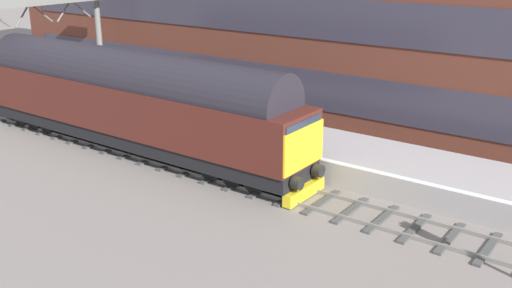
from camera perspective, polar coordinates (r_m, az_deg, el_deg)
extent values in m
plane|color=slate|center=(24.34, -2.29, -3.30)|extent=(140.00, 140.00, 0.00)
cube|color=gray|center=(23.80, -3.36, -3.66)|extent=(0.07, 60.00, 0.15)
cube|color=gray|center=(24.84, -1.27, -2.64)|extent=(0.07, 60.00, 0.15)
cube|color=#444544|center=(20.26, 21.40, -9.36)|extent=(2.50, 0.26, 0.09)
cube|color=#444544|center=(20.52, 18.15, -8.60)|extent=(2.50, 0.26, 0.09)
cube|color=#444544|center=(20.84, 15.01, -7.83)|extent=(2.50, 0.26, 0.09)
cube|color=#444544|center=(21.23, 11.99, -7.07)|extent=(2.50, 0.26, 0.09)
cube|color=#444544|center=(21.68, 9.09, -6.32)|extent=(2.50, 0.26, 0.09)
cube|color=#444544|center=(22.18, 6.32, -5.58)|extent=(2.50, 0.26, 0.09)
cube|color=#444544|center=(22.73, 3.69, -4.87)|extent=(2.50, 0.26, 0.09)
cube|color=#444544|center=(23.34, 1.20, -4.18)|extent=(2.50, 0.26, 0.09)
cube|color=#444544|center=(23.99, -1.16, -3.52)|extent=(2.50, 0.26, 0.09)
cube|color=#444544|center=(24.67, -3.39, -2.90)|extent=(2.50, 0.26, 0.09)
cube|color=#444544|center=(25.40, -5.50, -2.30)|extent=(2.50, 0.26, 0.09)
cube|color=#444544|center=(26.17, -7.48, -1.73)|extent=(2.50, 0.26, 0.09)
cube|color=#444544|center=(26.96, -9.34, -1.20)|extent=(2.50, 0.26, 0.09)
cube|color=#444544|center=(27.78, -11.10, -0.69)|extent=(2.50, 0.26, 0.09)
cube|color=#444544|center=(28.63, -12.75, -0.22)|extent=(2.50, 0.26, 0.09)
cube|color=#444544|center=(29.51, -14.31, 0.23)|extent=(2.50, 0.26, 0.09)
cube|color=#444544|center=(30.40, -15.78, 0.66)|extent=(2.50, 0.26, 0.09)
cube|color=#444544|center=(31.32, -17.16, 1.05)|extent=(2.50, 0.26, 0.09)
cube|color=#444544|center=(32.26, -18.46, 1.43)|extent=(2.50, 0.26, 0.09)
cube|color=#444544|center=(33.21, -19.69, 1.78)|extent=(2.50, 0.26, 0.09)
cube|color=#444544|center=(34.18, -20.85, 2.11)|extent=(2.50, 0.26, 0.09)
cube|color=#444544|center=(35.16, -21.94, 2.42)|extent=(2.50, 0.26, 0.09)
cube|color=#444544|center=(36.16, -22.98, 2.72)|extent=(2.50, 0.26, 0.09)
cube|color=#9F999A|center=(26.90, 2.42, 0.03)|extent=(4.00, 44.00, 1.00)
cube|color=white|center=(25.30, 0.12, 0.02)|extent=(0.30, 44.00, 0.01)
cube|color=#353240|center=(32.05, 1.35, 5.90)|extent=(0.06, 39.04, 2.02)
cube|color=#353240|center=(31.44, 1.40, 12.32)|extent=(0.06, 39.04, 2.02)
cube|color=black|center=(27.89, -11.91, 1.01)|extent=(2.56, 18.46, 0.60)
cube|color=#4C1E17|center=(27.52, -12.10, 3.69)|extent=(2.70, 18.46, 2.10)
cylinder|color=#242129|center=(27.23, -12.27, 6.19)|extent=(2.56, 16.99, 2.57)
cube|color=yellow|center=(21.83, 4.62, -0.34)|extent=(2.65, 0.08, 1.58)
cube|color=#232D3D|center=(21.61, 4.62, 1.49)|extent=(2.38, 0.04, 0.64)
cube|color=#232D3D|center=(28.34, -10.10, 4.89)|extent=(0.04, 12.92, 0.44)
cylinder|color=black|center=(21.52, 3.97, -3.75)|extent=(0.48, 0.35, 0.48)
cylinder|color=black|center=(22.72, 5.99, -2.56)|extent=(0.48, 0.35, 0.48)
cube|color=yellow|center=(22.43, 4.63, -4.56)|extent=(2.43, 0.36, 0.47)
cylinder|color=black|center=(23.23, 0.92, -3.03)|extent=(1.64, 1.04, 1.04)
cylinder|color=black|center=(23.83, -1.25, -2.45)|extent=(1.64, 1.04, 1.04)
cylinder|color=black|center=(24.47, -3.31, -1.89)|extent=(1.64, 1.04, 1.04)
cylinder|color=black|center=(32.02, -18.40, 2.20)|extent=(1.64, 1.04, 1.04)
cylinder|color=black|center=(32.89, -19.54, 2.50)|extent=(1.64, 1.04, 1.04)
cylinder|color=black|center=(33.78, -20.62, 2.79)|extent=(1.64, 1.04, 1.04)
cylinder|color=slate|center=(23.69, 5.76, 1.00)|extent=(0.08, 0.08, 1.88)
cube|color=black|center=(23.44, 5.78, 2.75)|extent=(0.05, 0.44, 0.36)
cube|color=white|center=(23.42, 5.75, 2.73)|extent=(0.01, 0.20, 0.24)
cylinder|color=#372D2E|center=(30.81, -8.84, 4.08)|extent=(0.13, 0.13, 0.84)
cylinder|color=#372D2E|center=(30.96, -9.07, 4.14)|extent=(0.13, 0.13, 0.84)
cylinder|color=#4A6244|center=(30.72, -9.02, 5.37)|extent=(0.38, 0.38, 0.56)
sphere|color=brown|center=(30.63, -9.06, 6.12)|extent=(0.22, 0.22, 0.22)
cylinder|color=#4A6244|center=(30.56, -8.77, 5.31)|extent=(0.09, 0.09, 0.52)
cylinder|color=#4A6244|center=(30.88, -9.26, 5.43)|extent=(0.09, 0.09, 0.52)
cylinder|color=slate|center=(38.64, -14.77, 9.00)|extent=(0.36, 0.36, 5.91)
cube|color=slate|center=(35.61, -20.81, 12.82)|extent=(9.30, 2.00, 0.50)
cylinder|color=slate|center=(35.32, -21.57, 11.30)|extent=(0.97, 0.10, 1.15)
cylinder|color=slate|center=(36.07, -19.76, 11.64)|extent=(1.15, 0.10, 0.97)
cylinder|color=slate|center=(36.85, -18.02, 11.95)|extent=(1.03, 0.10, 1.09)
cylinder|color=slate|center=(37.66, -16.35, 12.24)|extent=(1.16, 0.10, 0.94)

